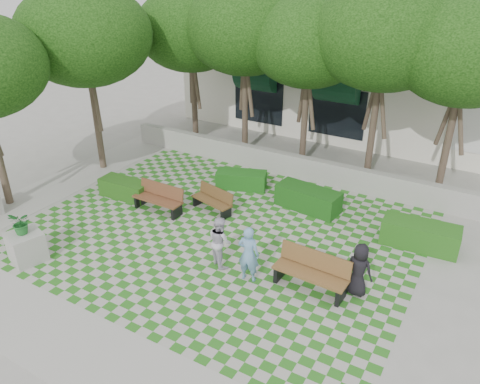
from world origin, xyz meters
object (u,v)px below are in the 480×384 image
Objects in this scene: bench_west at (159,199)px; person_white at (220,241)px; hedge_west at (125,189)px; bench_east at (311,272)px; hedge_midleft at (241,180)px; person_blue at (249,254)px; bench_mid at (213,200)px; hedge_east at (420,235)px; planter_front at (25,241)px; person_dark at (359,270)px; hedge_midright at (308,199)px.

person_white reaches higher than bench_west.
bench_east is at bearing -10.76° from hedge_west.
bench_east is at bearing -42.94° from hedge_midleft.
person_blue reaches higher than hedge_midleft.
bench_east is 1.21× the size of bench_mid.
hedge_east is at bearing -110.31° from person_white.
bench_west is at bearing 71.53° from planter_front.
person_white is (4.92, 2.64, 0.12)m from planter_front.
bench_east is 6.31m from hedge_midleft.
person_white is at bearing -18.77° from hedge_west.
bench_mid is at bearing 156.54° from bench_east.
bench_west is 4.91m from person_blue.
bench_mid is (-4.55, 2.24, -0.10)m from bench_east.
planter_front is (-7.57, -2.92, 0.14)m from bench_east.
hedge_midleft is at bearing 173.41° from hedge_east.
hedge_west is (-3.27, -2.80, 0.01)m from hedge_midleft.
person_dark is at bearing 20.92° from planter_front.
hedge_west reaches higher than hedge_midleft.
hedge_midright is at bearing 32.39° from bench_west.
person_white reaches higher than hedge_west.
person_dark is at bearing -34.19° from hedge_midleft.
bench_mid is at bearing -22.14° from person_white.
person_dark reaches higher than bench_west.
hedge_midleft is 4.99m from person_white.
hedge_midright is 9.04m from planter_front.
bench_mid is 3.42m from hedge_west.
bench_mid reaches higher than hedge_midleft.
person_blue reaches higher than hedge_east.
bench_east reaches higher than bench_west.
person_white is at bearing 20.68° from person_dark.
planter_front reaches higher than hedge_west.
hedge_east is 6.73m from hedge_midleft.
hedge_midleft is (-4.61, 4.29, -0.18)m from bench_east.
person_white reaches higher than hedge_midleft.
planter_front is (0.31, -4.42, 0.31)m from hedge_west.
bench_mid is at bearing -88.20° from hedge_midleft.
bench_mid is at bearing -169.01° from hedge_east.
bench_mid is at bearing -147.27° from hedge_midright.
bench_east is at bearing -11.31° from bench_west.
hedge_midright is at bearing 46.72° from bench_mid.
person_dark is at bearing -138.93° from person_white.
planter_front is at bearing -156.19° from bench_east.
hedge_midleft is at bearing 174.41° from hedge_midright.
hedge_west is 1.15× the size of person_blue.
bench_east is 2.68m from person_white.
hedge_midleft is 0.98× the size of hedge_west.
person_blue reaches higher than bench_west.
bench_west is 0.82× the size of hedge_east.
hedge_west is at bearing -24.48° from person_blue.
person_white is (-4.72, -3.80, 0.37)m from hedge_east.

